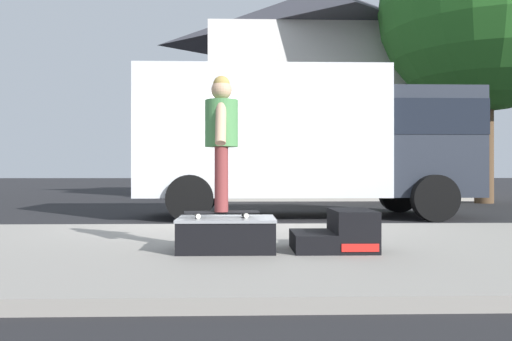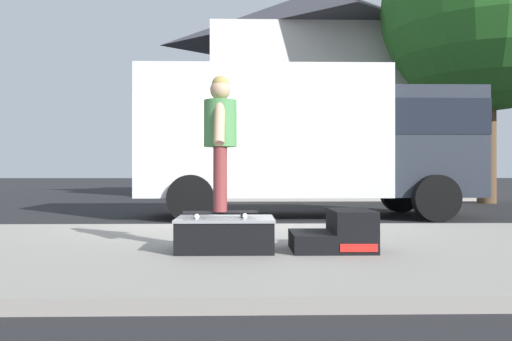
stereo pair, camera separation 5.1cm
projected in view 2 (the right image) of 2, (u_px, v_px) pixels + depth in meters
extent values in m
plane|color=black|center=(223.00, 228.00, 9.01)|extent=(140.00, 140.00, 0.00)
cube|color=gray|center=(213.00, 251.00, 6.02)|extent=(50.00, 5.00, 0.12)
cube|color=black|center=(225.00, 234.00, 5.62)|extent=(1.01, 0.72, 0.35)
cube|color=gray|center=(225.00, 219.00, 5.62)|extent=(1.03, 0.74, 0.03)
cube|color=black|center=(311.00, 241.00, 5.64)|extent=(0.43, 0.74, 0.19)
cube|color=black|center=(351.00, 230.00, 5.65)|extent=(0.43, 0.74, 0.43)
cube|color=red|center=(359.00, 248.00, 5.28)|extent=(0.38, 0.01, 0.08)
cube|color=black|center=(220.00, 212.00, 5.58)|extent=(0.80, 0.31, 0.02)
cylinder|color=silver|center=(243.00, 214.00, 5.71)|extent=(0.06, 0.04, 0.05)
cylinder|color=silver|center=(245.00, 216.00, 5.54)|extent=(0.06, 0.04, 0.05)
cylinder|color=silver|center=(196.00, 215.00, 5.63)|extent=(0.06, 0.04, 0.05)
cylinder|color=silver|center=(197.00, 216.00, 5.45)|extent=(0.06, 0.04, 0.05)
cylinder|color=brown|center=(221.00, 179.00, 5.67)|extent=(0.14, 0.14, 0.68)
cylinder|color=brown|center=(220.00, 179.00, 5.50)|extent=(0.14, 0.14, 0.68)
cylinder|color=#4C8C4C|center=(220.00, 124.00, 5.59)|extent=(0.35, 0.35, 0.49)
cylinder|color=tan|center=(221.00, 127.00, 5.80)|extent=(0.11, 0.30, 0.47)
cylinder|color=tan|center=(219.00, 123.00, 5.37)|extent=(0.11, 0.30, 0.47)
sphere|color=tan|center=(220.00, 90.00, 5.59)|extent=(0.22, 0.22, 0.22)
sphere|color=tan|center=(220.00, 84.00, 5.59)|extent=(0.18, 0.18, 0.18)
cube|color=silver|center=(262.00, 134.00, 11.24)|extent=(5.00, 2.35, 2.60)
cube|color=#282D38|center=(423.00, 144.00, 11.32)|extent=(1.90, 2.16, 2.20)
cube|color=black|center=(423.00, 121.00, 11.32)|extent=(1.92, 2.19, 0.70)
cylinder|color=black|center=(400.00, 193.00, 12.49)|extent=(0.90, 0.28, 0.90)
cylinder|color=black|center=(436.00, 198.00, 10.14)|extent=(0.90, 0.28, 0.90)
cylinder|color=black|center=(201.00, 193.00, 12.37)|extent=(0.90, 0.28, 0.90)
cylinder|color=black|center=(191.00, 198.00, 10.02)|extent=(0.90, 0.28, 0.90)
cylinder|color=brown|center=(487.00, 139.00, 16.06)|extent=(0.56, 0.56, 3.89)
sphere|color=#286623|center=(486.00, 8.00, 16.07)|extent=(6.31, 6.31, 6.31)
cube|color=silver|center=(328.00, 121.00, 21.31)|extent=(9.00, 7.50, 6.00)
cube|color=#B2ADA3|center=(347.00, 158.00, 17.31)|extent=(9.00, 0.50, 2.80)
pyramid|color=#38383F|center=(328.00, 17.00, 21.32)|extent=(9.54, 7.95, 2.40)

